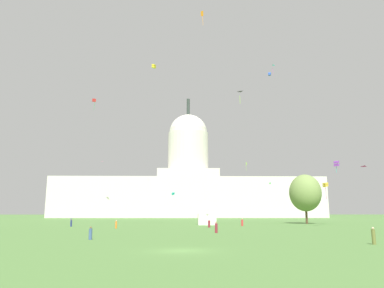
# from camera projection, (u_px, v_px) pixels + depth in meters

# --- Properties ---
(ground_plane) EXTENTS (800.00, 800.00, 0.00)m
(ground_plane) POSITION_uv_depth(u_px,v_px,m) (182.00, 251.00, 29.14)
(ground_plane) COLOR #4C7538
(capitol_building) EXTENTS (148.20, 26.89, 68.42)m
(capitol_building) POSITION_uv_depth(u_px,v_px,m) (188.00, 187.00, 199.21)
(capitol_building) COLOR beige
(capitol_building) RESTS_ON ground_plane
(event_tent) EXTENTS (4.56, 5.72, 6.07)m
(event_tent) POSITION_uv_depth(u_px,v_px,m) (207.00, 212.00, 87.44)
(event_tent) COLOR white
(event_tent) RESTS_ON ground_plane
(tree_east_near) EXTENTS (11.38, 11.68, 13.14)m
(tree_east_near) POSITION_uv_depth(u_px,v_px,m) (305.00, 193.00, 96.00)
(tree_east_near) COLOR #4C3823
(tree_east_near) RESTS_ON ground_plane
(person_orange_deep_crowd) EXTENTS (0.35, 0.35, 1.57)m
(person_orange_deep_crowd) POSITION_uv_depth(u_px,v_px,m) (116.00, 225.00, 68.15)
(person_orange_deep_crowd) COLOR orange
(person_orange_deep_crowd) RESTS_ON ground_plane
(person_olive_mid_right) EXTENTS (0.50, 0.50, 1.65)m
(person_olive_mid_right) POSITION_uv_depth(u_px,v_px,m) (374.00, 236.00, 34.71)
(person_olive_mid_right) COLOR olive
(person_olive_mid_right) RESTS_ON ground_plane
(person_denim_near_tree_west) EXTENTS (0.37, 0.37, 1.74)m
(person_denim_near_tree_west) POSITION_uv_depth(u_px,v_px,m) (71.00, 221.00, 87.35)
(person_denim_near_tree_west) COLOR #3D5684
(person_denim_near_tree_west) RESTS_ON ground_plane
(person_denim_back_center) EXTENTS (0.52, 0.52, 1.47)m
(person_denim_back_center) POSITION_uv_depth(u_px,v_px,m) (90.00, 234.00, 40.74)
(person_denim_back_center) COLOR #3D5684
(person_denim_back_center) RESTS_ON ground_plane
(person_maroon_back_right) EXTENTS (0.46, 0.46, 1.66)m
(person_maroon_back_right) POSITION_uv_depth(u_px,v_px,m) (216.00, 228.00, 53.54)
(person_maroon_back_right) COLOR maroon
(person_maroon_back_right) RESTS_ON ground_plane
(person_navy_mid_left) EXTENTS (0.43, 0.43, 1.56)m
(person_navy_mid_left) POSITION_uv_depth(u_px,v_px,m) (71.00, 223.00, 76.23)
(person_navy_mid_left) COLOR navy
(person_navy_mid_left) RESTS_ON ground_plane
(person_red_edge_west) EXTENTS (0.56, 0.56, 1.63)m
(person_red_edge_west) POSITION_uv_depth(u_px,v_px,m) (242.00, 223.00, 79.61)
(person_red_edge_west) COLOR red
(person_red_edge_west) RESTS_ON ground_plane
(person_maroon_near_tent) EXTENTS (0.67, 0.67, 1.62)m
(person_maroon_near_tent) POSITION_uv_depth(u_px,v_px,m) (209.00, 224.00, 72.16)
(person_maroon_near_tent) COLOR maroon
(person_maroon_near_tent) RESTS_ON ground_plane
(kite_gold_low) EXTENTS (1.16, 1.13, 3.60)m
(kite_gold_low) POSITION_uv_depth(u_px,v_px,m) (325.00, 185.00, 76.22)
(kite_gold_low) COLOR gold
(kite_turquoise_low) EXTENTS (1.41, 1.44, 3.24)m
(kite_turquoise_low) POSITION_uv_depth(u_px,v_px,m) (173.00, 194.00, 155.46)
(kite_turquoise_low) COLOR teal
(kite_lime_mid) EXTENTS (0.58, 0.75, 3.73)m
(kite_lime_mid) POSITION_uv_depth(u_px,v_px,m) (246.00, 164.00, 158.11)
(kite_lime_mid) COLOR #8CD133
(kite_red_mid) EXTENTS (1.23, 1.26, 3.36)m
(kite_red_mid) POSITION_uv_depth(u_px,v_px,m) (94.00, 100.00, 100.03)
(kite_red_mid) COLOR red
(kite_black_mid) EXTENTS (1.19, 1.02, 2.41)m
(kite_black_mid) POSITION_uv_depth(u_px,v_px,m) (241.00, 94.00, 75.76)
(kite_black_mid) COLOR black
(kite_magenta_low) EXTENTS (1.10, 0.92, 0.32)m
(kite_magenta_low) POSITION_uv_depth(u_px,v_px,m) (365.00, 167.00, 74.68)
(kite_magenta_low) COLOR #D1339E
(kite_green_low) EXTENTS (0.55, 0.79, 0.82)m
(kite_green_low) POSITION_uv_depth(u_px,v_px,m) (270.00, 183.00, 161.40)
(kite_green_low) COLOR green
(kite_violet_low) EXTENTS (1.52, 1.53, 2.92)m
(kite_violet_low) POSITION_uv_depth(u_px,v_px,m) (336.00, 164.00, 85.06)
(kite_violet_low) COLOR purple
(kite_orange_high) EXTENTS (0.66, 0.69, 3.84)m
(kite_orange_high) POSITION_uv_depth(u_px,v_px,m) (202.00, 15.00, 86.44)
(kite_orange_high) COLOR orange
(kite_white_low) EXTENTS (1.69, 1.24, 2.31)m
(kite_white_low) POSITION_uv_depth(u_px,v_px,m) (150.00, 180.00, 115.93)
(kite_white_low) COLOR white
(kite_blue_high) EXTENTS (1.11, 1.14, 0.93)m
(kite_blue_high) POSITION_uv_depth(u_px,v_px,m) (270.00, 74.00, 120.16)
(kite_blue_high) COLOR blue
(kite_cyan_high) EXTENTS (1.37, 1.39, 3.42)m
(kite_cyan_high) POSITION_uv_depth(u_px,v_px,m) (272.00, 67.00, 125.43)
(kite_cyan_high) COLOR #33BCDB
(kite_pink_mid) EXTENTS (1.64, 1.38, 0.22)m
(kite_pink_mid) POSITION_uv_depth(u_px,v_px,m) (103.00, 162.00, 174.40)
(kite_pink_mid) COLOR pink
(kite_yellow_high) EXTENTS (1.01, 0.98, 0.93)m
(kite_yellow_high) POSITION_uv_depth(u_px,v_px,m) (154.00, 66.00, 80.38)
(kite_yellow_high) COLOR yellow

